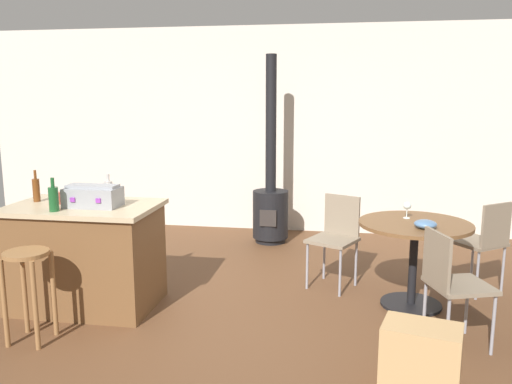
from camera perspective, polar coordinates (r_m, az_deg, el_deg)
The scene contains 18 objects.
ground_plane at distance 4.35m, azimuth -4.03°, elevation -13.83°, with size 8.80×8.80×0.00m, color brown.
back_wall at distance 6.98m, azimuth 1.72°, elevation 6.80°, with size 8.00×0.10×2.70m, color beige.
kitchen_island at distance 4.71m, azimuth -18.19°, elevation -6.65°, with size 1.24×0.80×0.89m.
wooden_stool at distance 4.17m, azimuth -23.76°, elevation -8.56°, with size 0.32×0.32×0.69m.
dining_table at distance 4.63m, azimuth 16.98°, elevation -5.33°, with size 0.94×0.94×0.74m.
folding_chair_near at distance 4.99m, azimuth 8.77°, elevation -4.54°, with size 0.53×0.53×0.86m.
folding_chair_far at distance 3.99m, azimuth 20.64°, elevation -8.98°, with size 0.50×0.50×0.86m.
folding_chair_left at distance 5.17m, azimuth 23.71°, elevation -4.77°, with size 0.56×0.56×0.86m.
wood_stove at distance 6.41m, azimuth 1.61°, elevation -0.83°, with size 0.44×0.45×2.29m.
toolbox at distance 4.49m, azimuth -17.46°, elevation -0.45°, with size 0.44×0.27×0.18m.
bottle_0 at distance 4.40m, azimuth -21.34°, elevation -0.65°, with size 0.08×0.08×0.27m.
bottle_1 at distance 4.87m, azimuth -22.99°, elevation 0.26°, with size 0.06×0.06×0.28m.
bottle_2 at distance 4.75m, azimuth -15.89°, elevation 0.23°, with size 0.07×0.07×0.23m.
cup_0 at distance 4.82m, azimuth -18.50°, elevation -0.25°, with size 0.12×0.09×0.09m.
cup_1 at distance 4.70m, azimuth -21.01°, elevation -0.63°, with size 0.11×0.07×0.10m.
wine_glass at distance 4.70m, azimuth 16.26°, elevation -1.52°, with size 0.07×0.07×0.14m.
serving_bowl at distance 4.40m, azimuth 18.11°, elevation -3.37°, with size 0.18×0.18×0.07m, color #4C7099.
cardboard_box at distance 3.46m, azimuth 17.62°, elevation -17.10°, with size 0.46×0.30×0.43m, color tan.
Camera 1 is at (0.95, -3.86, 1.78)m, focal length 36.43 mm.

